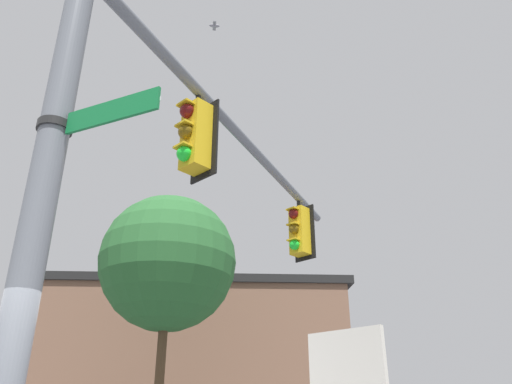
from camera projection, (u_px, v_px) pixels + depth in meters
name	position (u px, v px, depth m)	size (l,w,h in m)	color
signal_pole	(39.00, 208.00, 4.32)	(0.28, 0.28, 6.45)	slate
mast_arm	(246.00, 142.00, 8.87)	(0.17, 0.17, 8.17)	slate
traffic_light_nearest_pole	(195.00, 136.00, 7.17)	(0.54, 0.49, 1.31)	black
traffic_light_mid_inner	(299.00, 231.00, 10.79)	(0.54, 0.49, 1.31)	black
street_name_sign	(80.00, 120.00, 4.54)	(1.26, 0.56, 0.22)	#147238
bird_flying	(214.00, 26.00, 10.50)	(0.30, 0.27, 0.11)	gray
storefront_building	(185.00, 372.00, 19.23)	(12.45, 12.74, 6.35)	brown
tree_by_storefront	(168.00, 263.00, 14.08)	(3.82, 3.82, 7.48)	#4C3823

